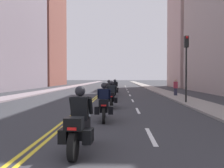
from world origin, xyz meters
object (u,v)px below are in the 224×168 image
motorcycle_5 (115,87)px  traffic_light_near (186,57)px  pedestrian_0 (176,88)px  motorcycle_1 (104,105)px  motorcycle_0 (79,126)px  motorcycle_3 (109,92)px  motorcycle_4 (115,89)px  motorcycle_2 (111,97)px

motorcycle_5 → traffic_light_near: (5.25, -12.64, 2.65)m
motorcycle_5 → pedestrian_0: pedestrian_0 is taller
motorcycle_1 → motorcycle_5: (0.05, 19.62, -0.02)m
motorcycle_0 → pedestrian_0: 19.22m
motorcycle_0 → motorcycle_1: 4.52m
motorcycle_1 → motorcycle_3: (-0.26, 9.50, -0.00)m
motorcycle_0 → motorcycle_4: (0.40, 19.12, 0.02)m
motorcycle_0 → pedestrian_0: size_ratio=1.26×
pedestrian_0 → traffic_light_near: bearing=-101.1°
motorcycle_4 → motorcycle_5: motorcycle_4 is taller
motorcycle_2 → motorcycle_3: 4.89m
motorcycle_3 → pedestrian_0: size_ratio=1.33×
motorcycle_2 → motorcycle_4: 9.98m
motorcycle_1 → motorcycle_4: (0.11, 14.61, 0.01)m
motorcycle_3 → traffic_light_near: size_ratio=0.47×
motorcycle_3 → motorcycle_5: (0.31, 10.12, -0.01)m
motorcycle_2 → motorcycle_5: motorcycle_2 is taller
motorcycle_4 → motorcycle_0: bearing=-88.3°
motorcycle_5 → pedestrian_0: bearing=-46.0°
motorcycle_0 → motorcycle_1: bearing=89.2°
motorcycle_1 → traffic_light_near: bearing=49.8°
motorcycle_2 → traffic_light_near: (5.16, 2.35, 2.62)m
motorcycle_3 → motorcycle_5: 10.12m
traffic_light_near → pedestrian_0: traffic_light_near is taller
motorcycle_2 → motorcycle_5: (-0.09, 14.99, -0.02)m
motorcycle_2 → pedestrian_0: (5.89, 9.00, 0.20)m
motorcycle_3 → traffic_light_near: traffic_light_near is taller
motorcycle_4 → traffic_light_near: traffic_light_near is taller
motorcycle_3 → motorcycle_4: (0.37, 5.10, 0.01)m
motorcycle_2 → motorcycle_5: bearing=90.9°
motorcycle_1 → pedestrian_0: bearing=63.2°
pedestrian_0 → motorcycle_1: bearing=-118.7°
traffic_light_near → motorcycle_4: bearing=124.3°
motorcycle_5 → motorcycle_0: bearing=-91.8°
motorcycle_2 → pedestrian_0: pedestrian_0 is taller
motorcycle_4 → motorcycle_5: (-0.05, 5.01, -0.02)m
motorcycle_0 → motorcycle_5: (0.35, 24.14, -0.00)m
motorcycle_5 → traffic_light_near: traffic_light_near is taller
pedestrian_0 → motorcycle_3: bearing=-151.6°
motorcycle_2 → motorcycle_4: motorcycle_4 is taller
motorcycle_0 → pedestrian_0: (6.33, 18.15, 0.22)m
motorcycle_4 → motorcycle_5: 5.01m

